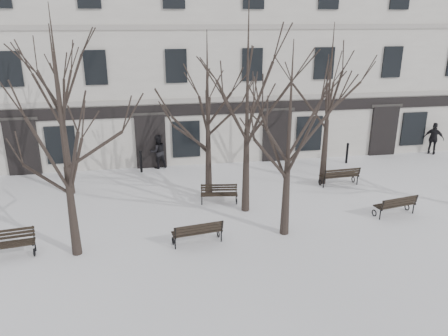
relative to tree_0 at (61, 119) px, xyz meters
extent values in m
plane|color=white|center=(6.23, 0.91, -4.76)|extent=(100.00, 100.00, 0.00)
cube|color=beige|center=(6.23, 13.91, 0.74)|extent=(40.00, 10.00, 11.00)
cube|color=#A19B93|center=(6.23, 8.88, -1.16)|extent=(40.00, 0.12, 0.25)
cube|color=#A19B93|center=(6.23, 8.88, 2.54)|extent=(40.00, 0.12, 0.25)
cube|color=black|center=(6.23, 8.87, -1.66)|extent=(40.00, 0.10, 0.60)
cube|color=black|center=(-3.77, 8.85, -3.31)|extent=(1.60, 0.22, 2.90)
cube|color=#2D2B28|center=(-3.77, 8.81, -1.81)|extent=(1.90, 0.08, 0.18)
cube|color=black|center=(-1.87, 8.86, -3.26)|extent=(1.50, 0.14, 2.00)
cube|color=black|center=(2.73, 8.85, -3.31)|extent=(1.60, 0.22, 2.90)
cube|color=#2D2B28|center=(2.73, 8.81, -1.81)|extent=(1.90, 0.08, 0.18)
cube|color=black|center=(4.63, 8.86, -3.26)|extent=(1.50, 0.14, 2.00)
cube|color=black|center=(9.73, 8.85, -3.31)|extent=(1.60, 0.22, 2.90)
cube|color=#2D2B28|center=(9.73, 8.81, -1.81)|extent=(1.90, 0.08, 0.18)
cube|color=black|center=(11.63, 8.86, -3.26)|extent=(1.50, 0.14, 2.00)
cube|color=black|center=(16.23, 8.85, -3.31)|extent=(1.60, 0.22, 2.90)
cube|color=#2D2B28|center=(16.23, 8.81, -1.81)|extent=(1.90, 0.08, 0.18)
cube|color=black|center=(18.13, 8.86, -3.26)|extent=(1.50, 0.14, 2.00)
cube|color=black|center=(-3.77, 8.86, 0.64)|extent=(1.10, 0.14, 1.70)
cube|color=black|center=(0.23, 8.86, 0.64)|extent=(1.10, 0.14, 1.70)
cube|color=black|center=(4.23, 8.86, 0.64)|extent=(1.10, 0.14, 1.70)
cube|color=black|center=(8.23, 8.86, 0.64)|extent=(1.10, 0.14, 1.70)
cube|color=black|center=(12.23, 8.86, 0.64)|extent=(1.10, 0.14, 1.70)
cube|color=black|center=(16.23, 8.86, 0.64)|extent=(1.10, 0.14, 1.70)
cone|color=black|center=(0.00, 0.00, -3.16)|extent=(0.34, 0.34, 3.20)
cone|color=black|center=(6.54, 2.51, -2.99)|extent=(0.34, 0.34, 3.54)
cone|color=black|center=(7.54, 0.21, -3.27)|extent=(0.34, 0.34, 2.99)
cone|color=black|center=(-1.04, 5.74, -3.00)|extent=(0.34, 0.34, 3.52)
cone|color=black|center=(5.24, 4.42, -3.23)|extent=(0.34, 0.34, 3.06)
cone|color=black|center=(10.97, 4.98, -3.17)|extent=(0.34, 0.34, 3.18)
torus|color=black|center=(-1.42, 0.08, -4.61)|extent=(0.09, 0.30, 0.30)
cylinder|color=black|center=(-1.47, 0.44, -4.53)|extent=(0.05, 0.05, 0.46)
cube|color=black|center=(-1.44, 0.26, -4.30)|extent=(0.12, 0.57, 0.05)
cube|color=black|center=(-2.28, -0.08, -4.28)|extent=(1.84, 0.33, 0.04)
cube|color=black|center=(-2.30, 0.07, -4.28)|extent=(1.84, 0.33, 0.04)
cube|color=black|center=(-2.32, 0.21, -4.28)|extent=(1.84, 0.33, 0.04)
cube|color=black|center=(-2.34, 0.35, -4.28)|extent=(1.84, 0.33, 0.04)
cube|color=black|center=(-2.34, 0.39, -4.14)|extent=(1.84, 0.27, 0.09)
cube|color=black|center=(-2.34, 0.41, -4.02)|extent=(1.84, 0.27, 0.09)
cube|color=black|center=(-2.35, 0.44, -3.90)|extent=(1.84, 0.27, 0.09)
cylinder|color=black|center=(-1.48, 0.53, -4.09)|extent=(0.06, 0.15, 0.51)
torus|color=black|center=(5.02, 0.34, -4.62)|extent=(0.09, 0.30, 0.29)
cylinder|color=black|center=(5.07, -0.02, -4.53)|extent=(0.05, 0.05, 0.45)
cube|color=black|center=(5.05, 0.16, -4.30)|extent=(0.13, 0.56, 0.05)
torus|color=black|center=(3.33, 0.08, -4.62)|extent=(0.09, 0.30, 0.29)
cylinder|color=black|center=(3.38, -0.28, -4.53)|extent=(0.05, 0.05, 0.45)
cube|color=black|center=(3.35, -0.10, -4.30)|extent=(0.13, 0.56, 0.05)
cube|color=black|center=(4.17, 0.25, -4.28)|extent=(1.81, 0.37, 0.04)
cube|color=black|center=(4.19, 0.11, -4.28)|extent=(1.81, 0.37, 0.04)
cube|color=black|center=(4.21, -0.03, -4.28)|extent=(1.81, 0.37, 0.04)
cube|color=black|center=(4.23, -0.17, -4.28)|extent=(1.81, 0.37, 0.04)
cube|color=black|center=(4.24, -0.21, -4.15)|extent=(1.80, 0.31, 0.09)
cube|color=black|center=(4.24, -0.23, -4.03)|extent=(1.80, 0.31, 0.09)
cube|color=black|center=(4.24, -0.26, -3.91)|extent=(1.80, 0.31, 0.09)
cylinder|color=black|center=(5.09, -0.10, -4.10)|extent=(0.06, 0.15, 0.50)
cylinder|color=black|center=(3.39, -0.36, -4.10)|extent=(0.06, 0.15, 0.50)
torus|color=black|center=(13.31, 1.33, -4.62)|extent=(0.10, 0.29, 0.29)
cylinder|color=black|center=(13.38, 0.98, -4.53)|extent=(0.05, 0.05, 0.45)
cube|color=black|center=(13.34, 1.16, -4.31)|extent=(0.15, 0.55, 0.05)
torus|color=black|center=(11.65, 1.03, -4.62)|extent=(0.10, 0.29, 0.29)
cylinder|color=black|center=(11.72, 0.68, -4.53)|extent=(0.05, 0.05, 0.45)
cube|color=black|center=(11.68, 0.86, -4.31)|extent=(0.15, 0.55, 0.05)
cube|color=black|center=(12.47, 1.22, -4.29)|extent=(1.77, 0.41, 0.03)
cube|color=black|center=(12.50, 1.09, -4.29)|extent=(1.77, 0.41, 0.03)
cube|color=black|center=(12.52, 0.95, -4.29)|extent=(1.77, 0.41, 0.03)
cube|color=black|center=(12.55, 0.81, -4.29)|extent=(1.77, 0.41, 0.03)
cube|color=black|center=(12.56, 0.77, -4.16)|extent=(1.77, 0.36, 0.09)
cube|color=black|center=(12.56, 0.75, -4.04)|extent=(1.77, 0.36, 0.09)
cube|color=black|center=(12.56, 0.73, -3.92)|extent=(1.77, 0.36, 0.09)
cylinder|color=black|center=(13.39, 0.90, -4.11)|extent=(0.06, 0.15, 0.49)
cylinder|color=black|center=(11.73, 0.60, -4.11)|extent=(0.06, 0.15, 0.49)
torus|color=black|center=(4.79, 3.38, -4.63)|extent=(0.08, 0.26, 0.26)
cylinder|color=black|center=(4.83, 3.70, -4.56)|extent=(0.04, 0.04, 0.40)
cube|color=black|center=(4.81, 3.54, -4.36)|extent=(0.11, 0.49, 0.04)
torus|color=black|center=(6.30, 3.19, -4.63)|extent=(0.08, 0.26, 0.26)
cylinder|color=black|center=(6.34, 3.51, -4.56)|extent=(0.04, 0.04, 0.40)
cube|color=black|center=(6.32, 3.35, -4.36)|extent=(0.11, 0.49, 0.04)
cube|color=black|center=(5.54, 3.25, -4.34)|extent=(1.61, 0.29, 0.03)
cube|color=black|center=(5.55, 3.37, -4.34)|extent=(1.61, 0.29, 0.03)
cube|color=black|center=(5.57, 3.50, -4.34)|extent=(1.61, 0.29, 0.03)
cube|color=black|center=(5.59, 3.62, -4.34)|extent=(1.61, 0.29, 0.03)
cube|color=black|center=(5.59, 3.66, -4.22)|extent=(1.60, 0.24, 0.08)
cube|color=black|center=(5.59, 3.68, -4.11)|extent=(1.60, 0.24, 0.08)
cube|color=black|center=(5.60, 3.70, -4.01)|extent=(1.60, 0.24, 0.08)
cylinder|color=black|center=(4.84, 3.77, -4.18)|extent=(0.05, 0.13, 0.45)
cylinder|color=black|center=(6.35, 3.58, -4.18)|extent=(0.05, 0.13, 0.45)
torus|color=black|center=(12.54, 4.84, -4.61)|extent=(0.07, 0.31, 0.31)
cylinder|color=black|center=(12.57, 4.46, -4.52)|extent=(0.05, 0.05, 0.47)
cube|color=black|center=(12.56, 4.65, -4.29)|extent=(0.09, 0.58, 0.05)
torus|color=black|center=(10.76, 4.72, -4.61)|extent=(0.07, 0.31, 0.31)
cylinder|color=black|center=(10.78, 4.35, -4.52)|extent=(0.05, 0.05, 0.47)
cube|color=black|center=(10.77, 4.53, -4.29)|extent=(0.09, 0.58, 0.05)
cube|color=black|center=(11.65, 4.82, -4.26)|extent=(1.90, 0.22, 0.04)
cube|color=black|center=(11.66, 4.68, -4.26)|extent=(1.90, 0.22, 0.04)
cube|color=black|center=(11.67, 4.53, -4.26)|extent=(1.90, 0.22, 0.04)
cube|color=black|center=(11.68, 4.38, -4.26)|extent=(1.90, 0.22, 0.04)
cube|color=black|center=(11.68, 4.34, -4.13)|extent=(1.89, 0.16, 0.09)
cube|color=black|center=(11.68, 4.32, -4.00)|extent=(1.89, 0.16, 0.09)
cube|color=black|center=(11.68, 4.29, -3.87)|extent=(1.89, 0.16, 0.09)
cylinder|color=black|center=(12.57, 4.38, -4.07)|extent=(0.05, 0.15, 0.52)
cylinder|color=black|center=(10.79, 4.26, -4.07)|extent=(0.05, 0.15, 0.52)
cylinder|color=black|center=(2.16, 8.15, -4.21)|extent=(0.13, 0.13, 1.10)
sphere|color=black|center=(2.16, 8.15, -3.63)|extent=(0.15, 0.15, 0.15)
cylinder|color=black|center=(13.50, 7.71, -4.22)|extent=(0.13, 0.13, 1.08)
sphere|color=black|center=(13.50, 7.71, -3.66)|extent=(0.15, 0.15, 0.15)
imported|color=black|center=(3.09, 8.70, -4.76)|extent=(1.05, 0.91, 1.85)
imported|color=black|center=(19.28, 8.44, -4.76)|extent=(1.15, 1.08, 1.90)
camera|label=1|loc=(2.73, -14.03, 3.04)|focal=35.00mm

